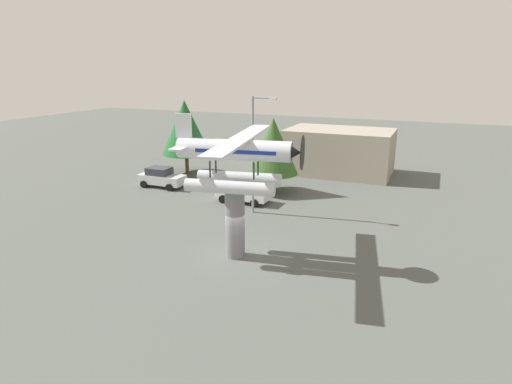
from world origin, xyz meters
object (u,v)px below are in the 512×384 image
car_near_silver (161,177)px  tree_east (273,146)px  storefront_building (339,152)px  tree_west (185,127)px  floatplane_monument (236,159)px  car_mid_white (242,191)px  streetlight_primary (255,148)px  display_pedestal (235,223)px

car_near_silver → tree_east: tree_east is taller
storefront_building → tree_west: tree_west is taller
floatplane_monument → car_mid_white: floatplane_monument is taller
storefront_building → car_near_silver: bearing=-139.7°
streetlight_primary → car_mid_white: bearing=134.5°
display_pedestal → tree_west: tree_west is taller
car_mid_white → streetlight_primary: (1.97, -2.01, 3.98)m
car_near_silver → storefront_building: (13.41, 11.36, 1.33)m
floatplane_monument → tree_west: bearing=119.3°
car_mid_white → streetlight_primary: bearing=-45.5°
car_near_silver → floatplane_monument: bearing=-40.2°
floatplane_monument → car_near_silver: bearing=129.5°
car_near_silver → storefront_building: 17.62m
tree_east → display_pedestal: bearing=-78.3°
streetlight_primary → tree_west: size_ratio=1.16×
streetlight_primary → storefront_building: size_ratio=0.82×
car_near_silver → tree_east: (9.74, 2.38, 3.10)m
floatplane_monument → car_mid_white: (-4.03, 9.39, -4.78)m
storefront_building → tree_east: bearing=-112.2°
tree_west → tree_east: 10.82m
car_mid_white → streetlight_primary: streetlight_primary is taller
storefront_building → tree_east: size_ratio=1.62×
car_near_silver → car_mid_white: same height
storefront_building → tree_west: (-14.05, -6.02, 2.42)m
floatplane_monument → storefront_building: floatplane_monument is taller
car_near_silver → streetlight_primary: size_ratio=0.50×
car_mid_white → tree_east: size_ratio=0.66×
car_near_silver → storefront_building: bearing=40.3°
streetlight_primary → storefront_building: (2.90, 14.60, -2.65)m
car_mid_white → storefront_building: 13.56m
car_near_silver → streetlight_primary: (10.51, -3.24, 3.98)m
car_mid_white → storefront_building: size_ratio=0.41×
car_near_silver → storefront_building: size_ratio=0.41×
car_near_silver → car_mid_white: 8.63m
display_pedestal → car_mid_white: bearing=112.5°
display_pedestal → storefront_building: storefront_building is taller
display_pedestal → floatplane_monument: bearing=10.3°
streetlight_primary → tree_east: size_ratio=1.33×
display_pedestal → streetlight_primary: size_ratio=0.47×
floatplane_monument → storefront_building: (0.84, 21.98, -3.45)m
display_pedestal → tree_east: size_ratio=0.63×
storefront_building → floatplane_monument: bearing=-92.2°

